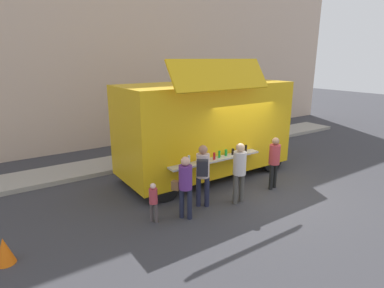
{
  "coord_description": "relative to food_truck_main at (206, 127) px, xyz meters",
  "views": [
    {
      "loc": [
        -6.58,
        -6.07,
        3.87
      ],
      "look_at": [
        -1.44,
        1.65,
        1.3
      ],
      "focal_mm": 29.2,
      "sensor_mm": 36.0,
      "label": 1
    }
  ],
  "objects": [
    {
      "name": "traffic_cone_orange",
      "position": [
        -6.05,
        -1.73,
        -1.4
      ],
      "size": [
        0.36,
        0.36,
        0.55
      ],
      "primitive_type": "cone",
      "color": "orange",
      "rests_on": "ground"
    },
    {
      "name": "ground_plane",
      "position": [
        0.64,
        -2.03,
        -1.68
      ],
      "size": [
        60.0,
        60.0,
        0.0
      ],
      "primitive_type": "plane",
      "color": "#38383D"
    },
    {
      "name": "customer_front_ordering",
      "position": [
        -0.51,
        -2.24,
        -0.66
      ],
      "size": [
        0.36,
        0.35,
        1.7
      ],
      "rotation": [
        0.0,
        0.0,
        1.55
      ],
      "color": "#4A4743",
      "rests_on": "ground"
    },
    {
      "name": "customer_mid_with_backpack",
      "position": [
        -1.47,
        -1.88,
        -0.63
      ],
      "size": [
        0.51,
        0.54,
        1.71
      ],
      "rotation": [
        0.0,
        0.0,
        0.9
      ],
      "color": "#1F223A",
      "rests_on": "ground"
    },
    {
      "name": "food_truck_main",
      "position": [
        0.0,
        0.0,
        0.0
      ],
      "size": [
        5.68,
        2.89,
        3.84
      ],
      "rotation": [
        0.0,
        0.0,
        0.01
      ],
      "color": "#E9B013",
      "rests_on": "ground"
    },
    {
      "name": "child_near_queue",
      "position": [
        -2.92,
        -1.89,
        -1.07
      ],
      "size": [
        0.21,
        0.21,
        1.01
      ],
      "rotation": [
        0.0,
        0.0,
        0.58
      ],
      "color": "#4D4344",
      "rests_on": "ground"
    },
    {
      "name": "trash_bin",
      "position": [
        4.11,
        2.32,
        -1.18
      ],
      "size": [
        0.6,
        0.6,
        0.99
      ],
      "primitive_type": "cylinder",
      "color": "#306337",
      "rests_on": "ground"
    },
    {
      "name": "curb_strip",
      "position": [
        -4.01,
        2.62,
        -1.6
      ],
      "size": [
        28.0,
        1.6,
        0.15
      ],
      "primitive_type": "cube",
      "color": "#9E998E",
      "rests_on": "ground"
    },
    {
      "name": "customer_extra_browsing",
      "position": [
        1.02,
        -2.08,
        -0.72
      ],
      "size": [
        0.33,
        0.33,
        1.61
      ],
      "rotation": [
        0.0,
        0.0,
        1.82
      ],
      "color": "black",
      "rests_on": "ground"
    },
    {
      "name": "building_behind",
      "position": [
        -3.01,
        6.52,
        3.57
      ],
      "size": [
        32.0,
        2.4,
        10.49
      ],
      "primitive_type": "cube",
      "color": "beige",
      "rests_on": "ground"
    },
    {
      "name": "customer_rear_waiting",
      "position": [
        -2.19,
        -2.15,
        -0.73
      ],
      "size": [
        0.42,
        0.49,
        1.61
      ],
      "rotation": [
        0.0,
        0.0,
        0.62
      ],
      "color": "#1E2135",
      "rests_on": "ground"
    }
  ]
}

